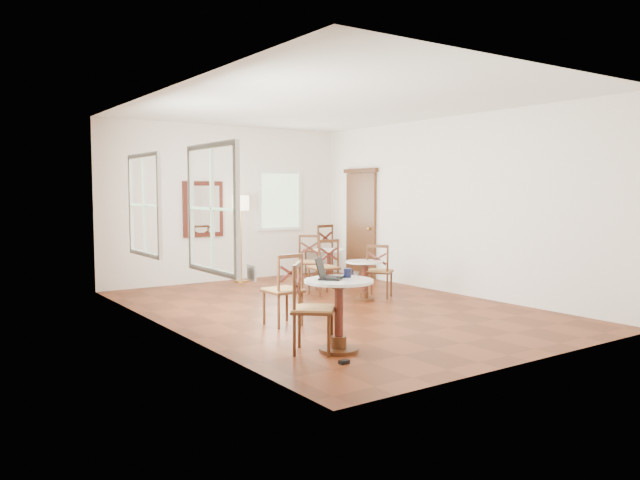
{
  "coord_description": "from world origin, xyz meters",
  "views": [
    {
      "loc": [
        -5.29,
        -7.35,
        1.74
      ],
      "look_at": [
        0.0,
        0.3,
        1.0
      ],
      "focal_mm": 34.55,
      "sensor_mm": 36.0,
      "label": 1
    }
  ],
  "objects_px": {
    "cafe_table_back": "(329,262)",
    "laptop": "(327,274)",
    "cafe_table_mid": "(364,276)",
    "chair_back_b": "(308,262)",
    "power_adapter": "(344,362)",
    "chair_near_b": "(311,308)",
    "chair_mid_a": "(324,267)",
    "chair_near_a": "(284,290)",
    "chair_back_a": "(320,250)",
    "mouse": "(339,278)",
    "floor_lamp": "(241,209)",
    "cafe_table_near": "(339,307)",
    "navy_mug": "(348,273)",
    "chair_mid_b": "(379,271)",
    "water_glass": "(356,276)"
  },
  "relations": [
    {
      "from": "cafe_table_mid",
      "to": "cafe_table_back",
      "type": "bearing_deg",
      "value": 71.85
    },
    {
      "from": "floor_lamp",
      "to": "chair_back_b",
      "type": "bearing_deg",
      "value": -62.48
    },
    {
      "from": "cafe_table_mid",
      "to": "power_adapter",
      "type": "xyz_separation_m",
      "value": [
        -2.45,
        -2.73,
        -0.37
      ]
    },
    {
      "from": "cafe_table_back",
      "to": "chair_back_b",
      "type": "distance_m",
      "value": 0.62
    },
    {
      "from": "cafe_table_back",
      "to": "chair_back_a",
      "type": "xyz_separation_m",
      "value": [
        0.56,
        1.11,
        0.12
      ]
    },
    {
      "from": "chair_mid_a",
      "to": "navy_mug",
      "type": "xyz_separation_m",
      "value": [
        -1.79,
        -3.01,
        0.37
      ]
    },
    {
      "from": "floor_lamp",
      "to": "power_adapter",
      "type": "distance_m",
      "value": 6.06
    },
    {
      "from": "chair_near_a",
      "to": "chair_mid_a",
      "type": "height_order",
      "value": "chair_mid_a"
    },
    {
      "from": "floor_lamp",
      "to": "cafe_table_back",
      "type": "bearing_deg",
      "value": -41.45
    },
    {
      "from": "mouse",
      "to": "chair_back_b",
      "type": "bearing_deg",
      "value": 45.63
    },
    {
      "from": "cafe_table_near",
      "to": "chair_back_b",
      "type": "relative_size",
      "value": 0.84
    },
    {
      "from": "laptop",
      "to": "mouse",
      "type": "bearing_deg",
      "value": -105.28
    },
    {
      "from": "cafe_table_back",
      "to": "chair_back_b",
      "type": "bearing_deg",
      "value": -163.31
    },
    {
      "from": "floor_lamp",
      "to": "navy_mug",
      "type": "xyz_separation_m",
      "value": [
        -1.35,
        -5.15,
        -0.56
      ]
    },
    {
      "from": "chair_back_b",
      "to": "cafe_table_back",
      "type": "bearing_deg",
      "value": 59.04
    },
    {
      "from": "chair_near_b",
      "to": "navy_mug",
      "type": "bearing_deg",
      "value": -59.26
    },
    {
      "from": "chair_back_b",
      "to": "laptop",
      "type": "relative_size",
      "value": 2.3
    },
    {
      "from": "laptop",
      "to": "power_adapter",
      "type": "height_order",
      "value": "laptop"
    },
    {
      "from": "chair_back_b",
      "to": "floor_lamp",
      "type": "height_order",
      "value": "floor_lamp"
    },
    {
      "from": "cafe_table_back",
      "to": "laptop",
      "type": "relative_size",
      "value": 1.57
    },
    {
      "from": "cafe_table_near",
      "to": "chair_near_a",
      "type": "distance_m",
      "value": 1.48
    },
    {
      "from": "floor_lamp",
      "to": "power_adapter",
      "type": "xyz_separation_m",
      "value": [
        -1.76,
        -5.63,
        -1.39
      ]
    },
    {
      "from": "chair_mid_b",
      "to": "power_adapter",
      "type": "xyz_separation_m",
      "value": [
        -2.81,
        -2.78,
        -0.42
      ]
    },
    {
      "from": "cafe_table_near",
      "to": "cafe_table_back",
      "type": "bearing_deg",
      "value": 55.7
    },
    {
      "from": "floor_lamp",
      "to": "chair_near_a",
      "type": "bearing_deg",
      "value": -109.48
    },
    {
      "from": "cafe_table_back",
      "to": "mouse",
      "type": "relative_size",
      "value": 6.93
    },
    {
      "from": "cafe_table_mid",
      "to": "laptop",
      "type": "xyz_separation_m",
      "value": [
        -2.28,
        -2.19,
        0.46
      ]
    },
    {
      "from": "floor_lamp",
      "to": "chair_back_a",
      "type": "bearing_deg",
      "value": -0.25
    },
    {
      "from": "chair_mid_a",
      "to": "floor_lamp",
      "type": "height_order",
      "value": "floor_lamp"
    },
    {
      "from": "chair_near_b",
      "to": "chair_mid_a",
      "type": "xyz_separation_m",
      "value": [
        2.23,
        2.93,
        -0.01
      ]
    },
    {
      "from": "laptop",
      "to": "navy_mug",
      "type": "height_order",
      "value": "laptop"
    },
    {
      "from": "mouse",
      "to": "navy_mug",
      "type": "distance_m",
      "value": 0.19
    },
    {
      "from": "chair_near_b",
      "to": "mouse",
      "type": "bearing_deg",
      "value": -79.61
    },
    {
      "from": "chair_near_b",
      "to": "cafe_table_mid",
      "type": "bearing_deg",
      "value": -7.89
    },
    {
      "from": "laptop",
      "to": "water_glass",
      "type": "relative_size",
      "value": 4.48
    },
    {
      "from": "chair_back_b",
      "to": "navy_mug",
      "type": "xyz_separation_m",
      "value": [
        -2.03,
        -3.85,
        0.37
      ]
    },
    {
      "from": "cafe_table_back",
      "to": "chair_near_b",
      "type": "bearing_deg",
      "value": -127.75
    },
    {
      "from": "chair_mid_b",
      "to": "chair_back_b",
      "type": "height_order",
      "value": "chair_back_b"
    },
    {
      "from": "chair_near_a",
      "to": "chair_back_a",
      "type": "height_order",
      "value": "chair_back_a"
    },
    {
      "from": "cafe_table_near",
      "to": "water_glass",
      "type": "distance_m",
      "value": 0.4
    },
    {
      "from": "chair_mid_a",
      "to": "chair_back_b",
      "type": "height_order",
      "value": "same"
    },
    {
      "from": "chair_mid_a",
      "to": "power_adapter",
      "type": "height_order",
      "value": "chair_mid_a"
    },
    {
      "from": "chair_near_b",
      "to": "navy_mug",
      "type": "height_order",
      "value": "chair_near_b"
    },
    {
      "from": "chair_near_b",
      "to": "chair_mid_a",
      "type": "bearing_deg",
      "value": 3.6
    },
    {
      "from": "chair_near_b",
      "to": "water_glass",
      "type": "height_order",
      "value": "chair_near_b"
    },
    {
      "from": "chair_mid_a",
      "to": "navy_mug",
      "type": "height_order",
      "value": "chair_mid_a"
    },
    {
      "from": "chair_near_b",
      "to": "mouse",
      "type": "height_order",
      "value": "chair_near_b"
    },
    {
      "from": "chair_near_b",
      "to": "chair_back_b",
      "type": "height_order",
      "value": "chair_near_b"
    },
    {
      "from": "water_glass",
      "to": "chair_back_a",
      "type": "bearing_deg",
      "value": 58.91
    },
    {
      "from": "power_adapter",
      "to": "chair_near_a",
      "type": "bearing_deg",
      "value": 76.91
    }
  ]
}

